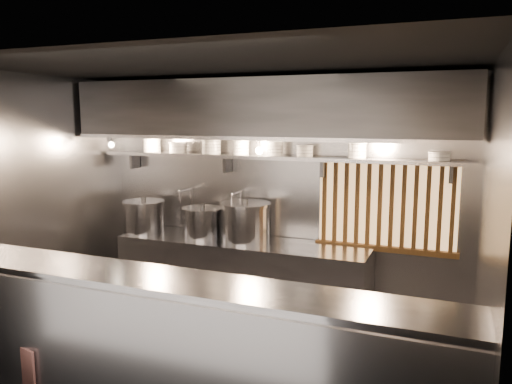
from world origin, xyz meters
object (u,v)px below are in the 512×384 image
Objects in this scene: stock_pot_mid at (203,222)px; stock_pot_right at (246,222)px; heat_lamp at (110,140)px; stock_pot_left at (144,216)px; pendant_bulb at (259,151)px.

stock_pot_mid is 0.55m from stock_pot_right.
stock_pot_left is at bearing 41.97° from heat_lamp.
stock_pot_left is at bearing -176.12° from pendant_bulb.
heat_lamp is 1.03m from stock_pot_left.
stock_pot_left is (-1.52, -0.10, -0.86)m from pendant_bulb.
pendant_bulb is at bearing 17.92° from stock_pot_right.
pendant_bulb reaches higher than stock_pot_right.
stock_pot_mid is at bearing 2.02° from stock_pot_left.
stock_pot_mid is (0.82, 0.03, -0.02)m from stock_pot_left.
stock_pot_left is at bearing -177.98° from stock_pot_mid.
stock_pot_right is (0.55, 0.02, 0.05)m from stock_pot_mid.
stock_pot_mid is (-0.70, -0.07, -0.88)m from pendant_bulb.
stock_pot_right is (1.64, 0.30, -0.94)m from heat_lamp.
stock_pot_mid is at bearing -177.44° from stock_pot_right.
heat_lamp is 1.83m from pendant_bulb.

